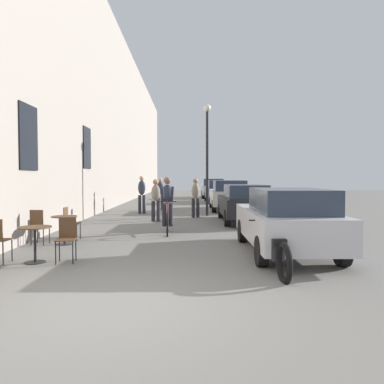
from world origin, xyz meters
TOP-DOWN VIEW (x-y plane):
  - ground_plane at (0.00, 0.00)m, footprint 88.00×88.00m
  - building_facade_left at (-3.45, 14.00)m, footprint 0.54×68.00m
  - cafe_table_near at (-2.10, 2.57)m, footprint 0.64×0.64m
  - cafe_chair_near_toward_street at (-1.49, 2.64)m, footprint 0.42×0.42m
  - cafe_table_mid at (-2.18, 4.62)m, footprint 0.64×0.64m
  - cafe_chair_mid_toward_street at (-2.26, 5.30)m, footprint 0.38×0.38m
  - cafe_chair_mid_toward_wall at (-2.80, 4.54)m, footprint 0.42×0.42m
  - cyclist_on_bicycle at (0.33, 6.53)m, footprint 0.52×1.76m
  - pedestrian_near at (-0.27, 9.56)m, footprint 0.36×0.26m
  - pedestrian_mid at (1.30, 10.96)m, footprint 0.38×0.30m
  - pedestrian_far at (-1.16, 12.55)m, footprint 0.35×0.25m
  - pedestrian_furthest at (-0.46, 14.63)m, footprint 0.35×0.26m
  - street_lamp at (1.83, 11.70)m, footprint 0.32×0.32m
  - parked_car_nearest at (3.13, 3.40)m, footprint 1.78×4.11m
  - parked_car_second at (3.08, 9.21)m, footprint 1.72×4.02m
  - parked_car_third at (3.08, 14.42)m, footprint 1.90×4.37m
  - parked_car_fourth at (3.11, 20.65)m, footprint 1.79×4.21m
  - parked_car_fifth at (3.10, 26.03)m, footprint 1.97×4.48m
  - parked_motorcycle at (2.48, 1.84)m, footprint 0.62×2.15m

SIDE VIEW (x-z plane):
  - ground_plane at x=0.00m, z-range 0.00..0.00m
  - parked_motorcycle at x=2.48m, z-range -0.05..0.86m
  - cafe_chair_near_toward_street at x=-1.49m, z-range 0.07..0.96m
  - cafe_chair_mid_toward_street at x=-2.26m, z-range 0.07..0.96m
  - cafe_chair_mid_toward_wall at x=-2.80m, z-range 0.07..0.96m
  - cafe_table_near at x=-2.10m, z-range 0.16..0.88m
  - cafe_table_mid at x=-2.18m, z-range 0.16..0.88m
  - parked_car_second at x=3.08m, z-range 0.03..1.45m
  - parked_car_nearest at x=3.13m, z-range 0.03..1.48m
  - parked_car_fourth at x=3.11m, z-range 0.03..1.52m
  - parked_car_third at x=3.08m, z-range 0.03..1.57m
  - cyclist_on_bicycle at x=0.33m, z-range -0.06..1.68m
  - parked_car_fifth at x=3.10m, z-range 0.03..1.61m
  - pedestrian_near at x=-0.27m, z-range 0.10..1.73m
  - pedestrian_mid at x=1.30m, z-range 0.10..1.76m
  - pedestrian_furthest at x=-0.46m, z-range 0.11..1.79m
  - pedestrian_far at x=-1.16m, z-range 0.11..1.88m
  - street_lamp at x=1.83m, z-range 0.66..5.56m
  - building_facade_left at x=-3.45m, z-range 0.00..10.89m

